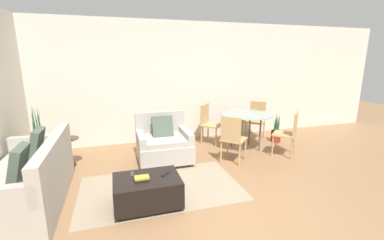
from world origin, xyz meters
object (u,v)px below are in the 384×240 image
object	(u,v)px
book_stack	(141,178)
dining_chair_far_right	(256,118)
potted_plant	(41,151)
ottoman	(147,190)
side_table	(68,147)
couch	(29,183)
dining_chair_far_left	(209,121)
armchair	(164,144)
tv_remote_secondary	(132,174)
tv_remote_primary	(165,174)
dining_chair_near_left	(232,136)
dining_chair_near_right	(289,131)
potted_plant_small	(276,133)
dining_table	(246,118)

from	to	relation	value
book_stack	dining_chair_far_right	bearing A→B (deg)	36.94
potted_plant	book_stack	bearing A→B (deg)	-48.87
ottoman	potted_plant	xyz separation A→B (m)	(-1.65, 1.77, 0.11)
side_table	couch	bearing A→B (deg)	-103.02
dining_chair_far_left	dining_chair_far_right	size ratio (longest dim) A/B	1.00
armchair	tv_remote_secondary	size ratio (longest dim) A/B	6.30
couch	tv_remote_primary	world-z (taller)	couch
potted_plant	dining_chair_near_left	distance (m)	3.45
dining_chair_near_right	dining_chair_far_left	bearing A→B (deg)	135.00
dining_chair_near_left	dining_chair_far_left	distance (m)	1.24
couch	dining_chair_far_left	xyz separation A→B (m)	(3.19, 1.78, 0.20)
tv_remote_primary	dining_chair_far_right	size ratio (longest dim) A/B	0.17
ottoman	side_table	world-z (taller)	side_table
side_table	armchair	bearing A→B (deg)	-9.38
couch	tv_remote_primary	size ratio (longest dim) A/B	12.98
dining_chair_far_right	potted_plant_small	bearing A→B (deg)	-52.44
tv_remote_secondary	dining_chair_far_left	world-z (taller)	dining_chair_far_left
dining_table	dining_chair_far_right	size ratio (longest dim) A/B	1.24
dining_table	dining_chair_near_right	bearing A→B (deg)	-45.00
tv_remote_secondary	dining_table	size ratio (longest dim) A/B	0.14
armchair	dining_chair_far_right	world-z (taller)	dining_chair_far_right
tv_remote_primary	dining_chair_far_right	world-z (taller)	dining_chair_far_right
side_table	dining_chair_near_right	distance (m)	4.21
tv_remote_secondary	armchair	bearing A→B (deg)	62.36
ottoman	book_stack	distance (m)	0.21
side_table	dining_chair_near_left	xyz separation A→B (m)	(2.90, -0.74, 0.15)
tv_remote_primary	tv_remote_secondary	xyz separation A→B (m)	(-0.43, 0.13, 0.00)
side_table	potted_plant_small	size ratio (longest dim) A/B	0.73
tv_remote_secondary	dining_table	bearing A→B (deg)	30.06
couch	tv_remote_primary	bearing A→B (deg)	-13.34
dining_chair_near_right	armchair	bearing A→B (deg)	169.28
tv_remote_primary	potted_plant_small	xyz separation A→B (m)	(3.00, 1.80, -0.17)
potted_plant	dining_table	bearing A→B (deg)	-2.23
armchair	side_table	world-z (taller)	armchair
dining_chair_near_left	dining_chair_near_right	size ratio (longest dim) A/B	1.00
dining_chair_near_left	dining_chair_far_left	xyz separation A→B (m)	(0.00, 1.24, 0.00)
armchair	dining_chair_far_left	world-z (taller)	dining_chair_far_left
dining_chair_near_left	potted_plant_small	xyz separation A→B (m)	(1.55, 0.84, -0.30)
ottoman	tv_remote_secondary	xyz separation A→B (m)	(-0.17, 0.17, 0.18)
dining_chair_near_left	dining_chair_near_right	distance (m)	1.24
potted_plant	dining_chair_far_right	distance (m)	4.62
potted_plant	dining_table	size ratio (longest dim) A/B	1.05
ottoman	couch	bearing A→B (deg)	163.04
couch	potted_plant_small	world-z (taller)	couch
tv_remote_primary	dining_table	size ratio (longest dim) A/B	0.13
armchair	book_stack	size ratio (longest dim) A/B	5.00
dining_chair_near_left	dining_chair_near_right	xyz separation A→B (m)	(1.24, 0.00, 0.00)
side_table	dining_chair_far_right	xyz separation A→B (m)	(4.14, 0.50, 0.15)
ottoman	dining_table	distance (m)	2.87
side_table	dining_table	distance (m)	3.54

